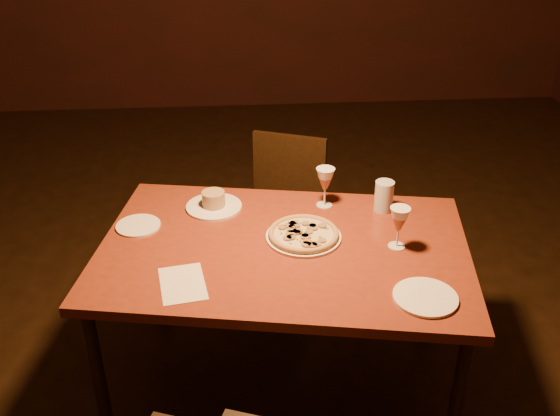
{
  "coord_description": "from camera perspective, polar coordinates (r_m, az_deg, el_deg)",
  "views": [
    {
      "loc": [
        -0.05,
        -2.04,
        2.02
      ],
      "look_at": [
        0.1,
        -0.02,
        0.88
      ],
      "focal_mm": 40.0,
      "sensor_mm": 36.0,
      "label": 1
    }
  ],
  "objects": [
    {
      "name": "chair_far",
      "position": [
        3.21,
        0.27,
        0.18
      ],
      "size": [
        0.5,
        0.5,
        0.8
      ],
      "rotation": [
        0.0,
        0.0,
        -0.37
      ],
      "color": "black",
      "rests_on": "floor"
    },
    {
      "name": "menu_card",
      "position": [
        2.18,
        -8.9,
        -6.84
      ],
      "size": [
        0.19,
        0.24,
        0.0
      ],
      "primitive_type": "cube",
      "rotation": [
        0.0,
        0.0,
        0.17
      ],
      "color": "white",
      "rests_on": "dining_table"
    },
    {
      "name": "wine_glass_far",
      "position": [
        2.58,
        4.13,
        1.9
      ],
      "size": [
        0.08,
        0.08,
        0.17
      ],
      "primitive_type": null,
      "color": "#A75F45",
      "rests_on": "dining_table"
    },
    {
      "name": "side_plate_near",
      "position": [
        2.14,
        13.15,
        -7.95
      ],
      "size": [
        0.22,
        0.22,
        0.01
      ],
      "primitive_type": "cylinder",
      "color": "white",
      "rests_on": "dining_table"
    },
    {
      "name": "water_tumbler",
      "position": [
        2.59,
        9.48,
        1.08
      ],
      "size": [
        0.08,
        0.08,
        0.13
      ],
      "primitive_type": "cylinder",
      "color": "silver",
      "rests_on": "dining_table"
    },
    {
      "name": "floor",
      "position": [
        2.87,
        -2.18,
        -15.28
      ],
      "size": [
        7.0,
        7.0,
        0.0
      ],
      "primitive_type": "plane",
      "color": "black",
      "rests_on": "ground"
    },
    {
      "name": "dining_table",
      "position": [
        2.39,
        0.33,
        -4.8
      ],
      "size": [
        1.52,
        1.12,
        0.74
      ],
      "rotation": [
        0.0,
        0.0,
        -0.18
      ],
      "color": "maroon",
      "rests_on": "floor"
    },
    {
      "name": "pizza_plate",
      "position": [
        2.39,
        2.17,
        -2.4
      ],
      "size": [
        0.29,
        0.29,
        0.03
      ],
      "color": "white",
      "rests_on": "dining_table"
    },
    {
      "name": "ramekin_saucer",
      "position": [
        2.6,
        -6.08,
        0.48
      ],
      "size": [
        0.23,
        0.23,
        0.07
      ],
      "color": "white",
      "rests_on": "dining_table"
    },
    {
      "name": "side_plate_left",
      "position": [
        2.53,
        -12.83,
        -1.58
      ],
      "size": [
        0.17,
        0.17,
        0.01
      ],
      "primitive_type": "cylinder",
      "color": "white",
      "rests_on": "dining_table"
    },
    {
      "name": "wine_glass_right",
      "position": [
        2.34,
        10.78,
        -1.77
      ],
      "size": [
        0.08,
        0.08,
        0.17
      ],
      "primitive_type": null,
      "color": "#A75F45",
      "rests_on": "dining_table"
    }
  ]
}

